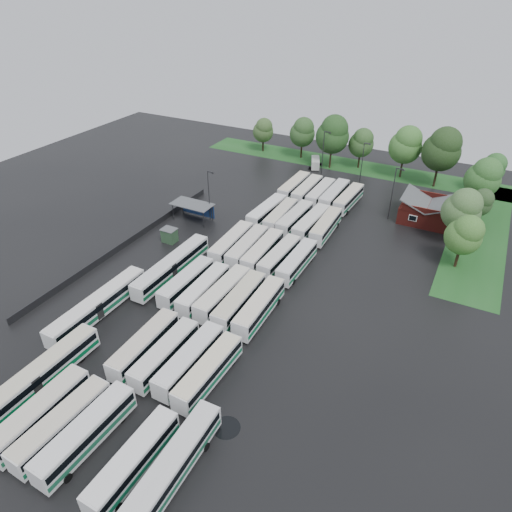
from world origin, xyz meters
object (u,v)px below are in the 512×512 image
at_px(artic_bus_west_a, 37,378).
at_px(minibus, 315,162).
at_px(artic_bus_east, 162,481).
at_px(brick_building, 427,213).

relative_size(artic_bus_west_a, minibus, 3.10).
bearing_deg(artic_bus_east, artic_bus_west_a, 169.58).
bearing_deg(artic_bus_west_a, artic_bus_east, -8.60).
bearing_deg(minibus, artic_bus_west_a, -114.14).
relative_size(brick_building, artic_bus_west_a, 0.58).
xyz_separation_m(artic_bus_west_a, minibus, (2.86, 82.35, -0.51)).
height_order(artic_bus_west_a, artic_bus_east, artic_bus_east).
relative_size(artic_bus_east, minibus, 3.14).
distance_m(brick_building, artic_bus_west_a, 73.41).
height_order(artic_bus_east, minibus, artic_bus_east).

